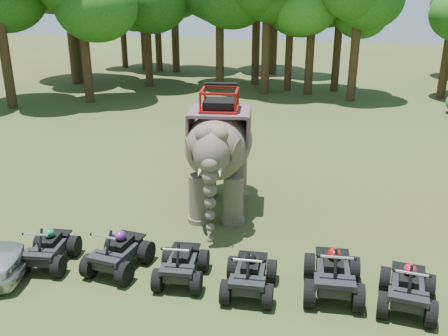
{
  "coord_description": "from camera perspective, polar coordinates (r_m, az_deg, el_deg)",
  "views": [
    {
      "loc": [
        2.91,
        -12.42,
        7.1
      ],
      "look_at": [
        0.0,
        1.2,
        1.9
      ],
      "focal_mm": 40.0,
      "sensor_mm": 36.0,
      "label": 1
    }
  ],
  "objects": [
    {
      "name": "atv_3",
      "position": [
        12.24,
        2.96,
        -11.53
      ],
      "size": [
        1.29,
        1.72,
        1.24
      ],
      "primitive_type": null,
      "rotation": [
        0.0,
        0.0,
        0.04
      ],
      "color": "black",
      "rests_on": "ground"
    },
    {
      "name": "tree_25",
      "position": [
        36.62,
        -8.82,
        15.86
      ],
      "size": [
        6.03,
        6.03,
        8.62
      ],
      "primitive_type": null,
      "color": "#195114",
      "rests_on": "ground"
    },
    {
      "name": "tree_36",
      "position": [
        38.79,
        -17.32,
        16.86
      ],
      "size": [
        7.35,
        7.35,
        10.5
      ],
      "primitive_type": null,
      "color": "#195114",
      "rests_on": "ground"
    },
    {
      "name": "tree_0",
      "position": [
        35.19,
        7.48,
        14.19
      ],
      "size": [
        4.7,
        4.7,
        6.71
      ],
      "primitive_type": null,
      "color": "#195114",
      "rests_on": "ground"
    },
    {
      "name": "atv_0",
      "position": [
        14.12,
        -19.46,
        -8.21
      ],
      "size": [
        1.34,
        1.74,
        1.2
      ],
      "primitive_type": null,
      "rotation": [
        0.0,
        0.0,
        0.1
      ],
      "color": "black",
      "rests_on": "ground"
    },
    {
      "name": "atv_2",
      "position": [
        12.72,
        -4.9,
        -10.33
      ],
      "size": [
        1.3,
        1.71,
        1.2
      ],
      "primitive_type": null,
      "rotation": [
        0.0,
        0.0,
        0.08
      ],
      "color": "black",
      "rests_on": "ground"
    },
    {
      "name": "tree_39",
      "position": [
        43.2,
        -7.61,
        16.27
      ],
      "size": [
        5.7,
        5.7,
        8.14
      ],
      "primitive_type": null,
      "color": "#195114",
      "rests_on": "ground"
    },
    {
      "name": "tree_37",
      "position": [
        33.66,
        4.88,
        15.85
      ],
      "size": [
        6.21,
        6.21,
        8.87
      ],
      "primitive_type": null,
      "color": "#195114",
      "rests_on": "ground"
    },
    {
      "name": "ground",
      "position": [
        14.6,
        -1.0,
        -8.63
      ],
      "size": [
        110.0,
        110.0,
        0.0
      ],
      "primitive_type": "plane",
      "color": "#47381E",
      "rests_on": "ground"
    },
    {
      "name": "atv_1",
      "position": [
        13.38,
        -12.03,
        -8.88
      ],
      "size": [
        1.51,
        1.9,
        1.28
      ],
      "primitive_type": null,
      "rotation": [
        0.0,
        0.0,
        -0.15
      ],
      "color": "black",
      "rests_on": "ground"
    },
    {
      "name": "elephant",
      "position": [
        16.0,
        -0.52,
        2.05
      ],
      "size": [
        2.7,
        5.09,
        4.09
      ],
      "primitive_type": null,
      "rotation": [
        0.0,
        0.0,
        0.12
      ],
      "color": "brown",
      "rests_on": "ground"
    },
    {
      "name": "tree_1",
      "position": [
        32.52,
        14.88,
        14.65
      ],
      "size": [
        5.85,
        5.85,
        8.35
      ],
      "primitive_type": null,
      "color": "#195114",
      "rests_on": "ground"
    },
    {
      "name": "tree_35",
      "position": [
        36.94,
        3.72,
        16.53
      ],
      "size": [
        6.43,
        6.43,
        9.18
      ],
      "primitive_type": null,
      "color": "#195114",
      "rests_on": "ground"
    },
    {
      "name": "atv_5",
      "position": [
        12.46,
        20.33,
        -12.24
      ],
      "size": [
        1.45,
        1.85,
        1.27
      ],
      "primitive_type": null,
      "rotation": [
        0.0,
        0.0,
        -0.12
      ],
      "color": "black",
      "rests_on": "ground"
    },
    {
      "name": "tree_30",
      "position": [
        34.03,
        9.95,
        15.35
      ],
      "size": [
        5.93,
        5.93,
        8.47
      ],
      "primitive_type": null,
      "color": "#195114",
      "rests_on": "ground"
    },
    {
      "name": "tree_24",
      "position": [
        32.26,
        -15.77,
        14.9
      ],
      "size": [
        6.13,
        6.13,
        8.76
      ],
      "primitive_type": null,
      "color": "#195114",
      "rests_on": "ground"
    },
    {
      "name": "tree_27",
      "position": [
        35.43,
        12.92,
        14.53
      ],
      "size": [
        5.24,
        5.24,
        7.48
      ],
      "primitive_type": null,
      "color": "#195114",
      "rests_on": "ground"
    },
    {
      "name": "tree_38",
      "position": [
        43.9,
        -9.26,
        16.64
      ],
      "size": [
        6.11,
        6.11,
        8.73
      ],
      "primitive_type": null,
      "color": "#195114",
      "rests_on": "ground"
    },
    {
      "name": "tree_31",
      "position": [
        42.63,
        -5.7,
        17.97
      ],
      "size": [
        7.44,
        7.44,
        10.63
      ],
      "primitive_type": null,
      "color": "#195114",
      "rests_on": "ground"
    },
    {
      "name": "tree_28",
      "position": [
        41.42,
        5.82,
        18.14
      ],
      "size": [
        7.68,
        7.68,
        10.98
      ],
      "primitive_type": null,
      "color": "#195114",
      "rests_on": "ground"
    },
    {
      "name": "tree_32",
      "position": [
        45.54,
        -11.51,
        15.66
      ],
      "size": [
        5.04,
        5.04,
        7.2
      ],
      "primitive_type": null,
      "color": "#195114",
      "rests_on": "ground"
    },
    {
      "name": "tree_29",
      "position": [
        39.43,
        -16.89,
        16.75
      ],
      "size": [
        7.17,
        7.17,
        10.24
      ],
      "primitive_type": null,
      "color": "#195114",
      "rests_on": "ground"
    },
    {
      "name": "tree_23",
      "position": [
        32.15,
        -24.13,
        14.38
      ],
      "size": [
        6.5,
        6.5,
        9.28
      ],
      "primitive_type": null,
      "color": "#195114",
      "rests_on": "ground"
    },
    {
      "name": "atv_4",
      "position": [
        12.43,
        12.41,
        -11.1
      ],
      "size": [
        1.46,
        1.94,
        1.38
      ],
      "primitive_type": null,
      "rotation": [
        0.0,
        0.0,
        0.05
      ],
      "color": "black",
      "rests_on": "ground"
    },
    {
      "name": "tree_26",
      "position": [
        35.67,
        -0.49,
        16.27
      ],
      "size": [
        6.29,
        6.29,
        8.98
      ],
      "primitive_type": null,
      "color": "#195114",
      "rests_on": "ground"
    }
  ]
}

